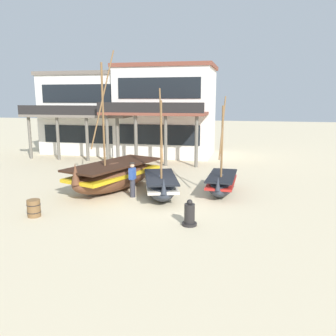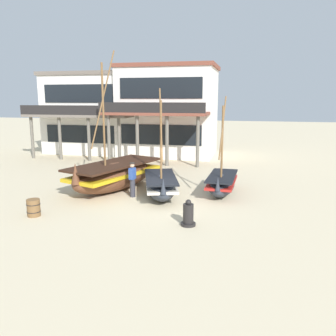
# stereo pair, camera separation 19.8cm
# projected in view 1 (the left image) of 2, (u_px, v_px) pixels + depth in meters

# --- Properties ---
(ground_plane) EXTENTS (120.00, 120.00, 0.00)m
(ground_plane) POSITION_uv_depth(u_px,v_px,m) (163.00, 202.00, 16.04)
(ground_plane) COLOR beige
(fishing_boat_near_left) EXTENTS (1.38, 3.50, 4.78)m
(fishing_boat_near_left) POSITION_uv_depth(u_px,v_px,m) (222.00, 183.00, 17.34)
(fishing_boat_near_left) COLOR #2D333D
(fishing_boat_near_left) RESTS_ON ground
(fishing_boat_centre_large) EXTENTS (3.84, 5.91, 6.97)m
(fishing_boat_centre_large) POSITION_uv_depth(u_px,v_px,m) (114.00, 175.00, 18.02)
(fishing_boat_centre_large) COLOR brown
(fishing_boat_centre_large) RESTS_ON ground
(fishing_boat_far_right) EXTENTS (2.49, 3.95, 5.13)m
(fishing_boat_far_right) POSITION_uv_depth(u_px,v_px,m) (161.00, 185.00, 16.73)
(fishing_boat_far_right) COLOR #2D333D
(fishing_boat_far_right) RESTS_ON ground
(fisherman_by_hull) EXTENTS (0.28, 0.39, 1.68)m
(fisherman_by_hull) POSITION_uv_depth(u_px,v_px,m) (132.00, 180.00, 16.70)
(fisherman_by_hull) COLOR #33333D
(fisherman_by_hull) RESTS_ON ground
(capstan_winch) EXTENTS (0.56, 0.56, 1.01)m
(capstan_winch) POSITION_uv_depth(u_px,v_px,m) (190.00, 215.00, 13.03)
(capstan_winch) COLOR black
(capstan_winch) RESTS_ON ground
(wooden_barrel) EXTENTS (0.56, 0.56, 0.70)m
(wooden_barrel) POSITION_uv_depth(u_px,v_px,m) (34.00, 208.00, 14.01)
(wooden_barrel) COLOR brown
(wooden_barrel) RESTS_ON ground
(harbor_building_main) EXTENTS (7.88, 8.28, 7.30)m
(harbor_building_main) POSITION_uv_depth(u_px,v_px,m) (166.00, 111.00, 28.95)
(harbor_building_main) COLOR white
(harbor_building_main) RESTS_ON ground
(harbor_building_annex) EXTENTS (8.82, 8.66, 6.81)m
(harbor_building_annex) POSITION_uv_depth(u_px,v_px,m) (99.00, 113.00, 30.98)
(harbor_building_annex) COLOR white
(harbor_building_annex) RESTS_ON ground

